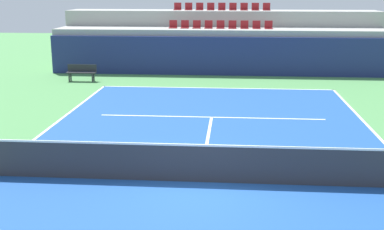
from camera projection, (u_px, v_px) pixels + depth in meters
name	position (u px, v px, depth m)	size (l,w,h in m)	color
ground_plane	(200.00, 182.00, 12.49)	(80.00, 80.00, 0.00)	#4C8C4C
court_surface	(200.00, 182.00, 12.49)	(11.00, 24.00, 0.01)	#1E4C99
baseline_far	(217.00, 88.00, 24.03)	(11.00, 0.10, 0.00)	white
service_line_far	(212.00, 117.00, 18.67)	(8.26, 0.10, 0.00)	white
centre_service_line	(207.00, 143.00, 15.58)	(0.10, 6.40, 0.00)	white
back_wall	(219.00, 56.00, 27.37)	(18.52, 0.30, 2.08)	navy
stands_tier_lower	(220.00, 50.00, 28.63)	(18.52, 2.40, 2.41)	#9E9E99
stands_tier_upper	(221.00, 38.00, 30.84)	(18.52, 2.40, 3.31)	#9E9E99
seating_row_lower	(220.00, 26.00, 28.40)	(5.80, 0.44, 0.44)	maroon
seating_row_upper	(222.00, 8.00, 30.49)	(5.80, 0.44, 0.44)	maroon
tennis_net	(200.00, 163.00, 12.37)	(11.08, 0.08, 1.07)	black
player_bench	(82.00, 71.00, 25.72)	(1.50, 0.40, 0.85)	#232328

